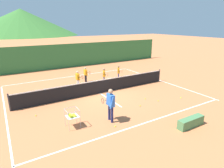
# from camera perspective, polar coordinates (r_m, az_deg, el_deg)

# --- Properties ---
(ground_plane) EXTENTS (120.00, 120.00, 0.00)m
(ground_plane) POSITION_cam_1_polar(r_m,az_deg,el_deg) (13.56, -3.63, -2.74)
(ground_plane) COLOR #C67042
(line_baseline_near) EXTENTS (11.87, 0.08, 0.01)m
(line_baseline_near) POSITION_cam_1_polar(r_m,az_deg,el_deg) (9.82, 10.03, -11.30)
(line_baseline_near) COLOR white
(line_baseline_near) RESTS_ON ground
(line_baseline_far) EXTENTS (11.87, 0.08, 0.01)m
(line_baseline_far) POSITION_cam_1_polar(r_m,az_deg,el_deg) (18.25, -11.40, 2.33)
(line_baseline_far) COLOR white
(line_baseline_far) RESTS_ON ground
(line_sideline_west) EXTENTS (0.08, 10.27, 0.01)m
(line_sideline_west) POSITION_cam_1_polar(r_m,az_deg,el_deg) (12.26, -29.28, -7.35)
(line_sideline_west) COLOR white
(line_sideline_west) RESTS_ON ground
(line_sideline_east) EXTENTS (0.08, 10.27, 0.01)m
(line_sideline_east) POSITION_cam_1_polar(r_m,az_deg,el_deg) (16.96, 14.45, 0.94)
(line_sideline_east) COLOR white
(line_sideline_east) RESTS_ON ground
(line_service_center) EXTENTS (0.08, 5.55, 0.01)m
(line_service_center) POSITION_cam_1_polar(r_m,az_deg,el_deg) (13.56, -3.63, -2.73)
(line_service_center) COLOR white
(line_service_center) RESTS_ON ground
(tennis_net) EXTENTS (11.41, 0.08, 1.05)m
(tennis_net) POSITION_cam_1_polar(r_m,az_deg,el_deg) (13.39, -3.67, -0.73)
(tennis_net) COLOR #333338
(tennis_net) RESTS_ON ground
(instructor) EXTENTS (0.44, 0.80, 1.71)m
(instructor) POSITION_cam_1_polar(r_m,az_deg,el_deg) (9.40, -0.47, -5.45)
(instructor) COLOR #191E4C
(instructor) RESTS_ON ground
(student_0) EXTENTS (0.40, 0.63, 1.32)m
(student_0) POSITION_cam_1_polar(r_m,az_deg,el_deg) (14.67, -10.17, 1.86)
(student_0) COLOR silver
(student_0) RESTS_ON ground
(student_1) EXTENTS (0.40, 0.61, 1.27)m
(student_1) POSITION_cam_1_polar(r_m,az_deg,el_deg) (16.01, -7.85, 3.20)
(student_1) COLOR black
(student_1) RESTS_ON ground
(student_2) EXTENTS (0.41, 0.70, 1.28)m
(student_2) POSITION_cam_1_polar(r_m,az_deg,el_deg) (15.43, -2.35, 2.82)
(student_2) COLOR navy
(student_2) RESTS_ON ground
(student_3) EXTENTS (0.41, 0.69, 1.23)m
(student_3) POSITION_cam_1_polar(r_m,az_deg,el_deg) (16.59, 1.99, 3.79)
(student_3) COLOR navy
(student_3) RESTS_ON ground
(ball_cart) EXTENTS (0.58, 0.58, 0.90)m
(ball_cart) POSITION_cam_1_polar(r_m,az_deg,el_deg) (9.25, -11.88, -9.22)
(ball_cart) COLOR #B7B7BC
(ball_cart) RESTS_ON ground
(tennis_ball_0) EXTENTS (0.07, 0.07, 0.07)m
(tennis_ball_0) POSITION_cam_1_polar(r_m,az_deg,el_deg) (12.65, 9.88, -4.35)
(tennis_ball_0) COLOR yellow
(tennis_ball_0) RESTS_ON ground
(tennis_ball_1) EXTENTS (0.07, 0.07, 0.07)m
(tennis_ball_1) POSITION_cam_1_polar(r_m,az_deg,el_deg) (13.43, 19.85, -3.85)
(tennis_ball_1) COLOR yellow
(tennis_ball_1) RESTS_ON ground
(tennis_ball_2) EXTENTS (0.07, 0.07, 0.07)m
(tennis_ball_2) POSITION_cam_1_polar(r_m,az_deg,el_deg) (9.31, 0.98, -12.51)
(tennis_ball_2) COLOR yellow
(tennis_ball_2) RESTS_ON ground
(tennis_ball_3) EXTENTS (0.07, 0.07, 0.07)m
(tennis_ball_3) POSITION_cam_1_polar(r_m,az_deg,el_deg) (12.50, 13.60, -4.86)
(tennis_ball_3) COLOR yellow
(tennis_ball_3) RESTS_ON ground
(tennis_ball_4) EXTENTS (0.07, 0.07, 0.07)m
(tennis_ball_4) POSITION_cam_1_polar(r_m,az_deg,el_deg) (11.06, -21.81, -8.74)
(tennis_ball_4) COLOR yellow
(tennis_ball_4) RESTS_ON ground
(tennis_ball_5) EXTENTS (0.07, 0.07, 0.07)m
(tennis_ball_5) POSITION_cam_1_polar(r_m,az_deg,el_deg) (11.57, 8.41, -6.41)
(tennis_ball_5) COLOR yellow
(tennis_ball_5) RESTS_ON ground
(windscreen_fence) EXTENTS (26.11, 0.08, 2.61)m
(windscreen_fence) POSITION_cam_1_polar(r_m,az_deg,el_deg) (21.56, -15.13, 7.94)
(windscreen_fence) COLOR #33753D
(windscreen_fence) RESTS_ON ground
(courtside_bench) EXTENTS (1.50, 0.36, 0.46)m
(courtside_bench) POSITION_cam_1_polar(r_m,az_deg,el_deg) (9.99, 22.46, -10.47)
(courtside_bench) COLOR #4C7F4C
(courtside_bench) RESTS_ON ground
(hill_0) EXTENTS (44.69, 44.69, 10.38)m
(hill_0) POSITION_cam_1_polar(r_m,az_deg,el_deg) (89.32, -25.42, 16.33)
(hill_0) COLOR #38702D
(hill_0) RESTS_ON ground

